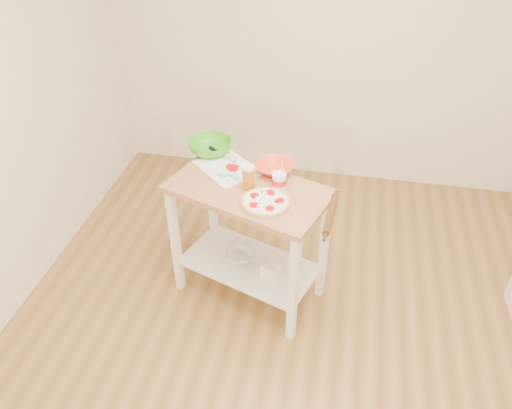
{
  "coord_description": "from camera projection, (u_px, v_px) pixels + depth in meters",
  "views": [
    {
      "loc": [
        0.09,
        -1.92,
        2.66
      ],
      "look_at": [
        -0.41,
        0.57,
        0.78
      ],
      "focal_mm": 35.0,
      "sensor_mm": 36.0,
      "label": 1
    }
  ],
  "objects": [
    {
      "name": "pizza",
      "position": [
        266.0,
        202.0,
        2.95
      ],
      "size": [
        0.29,
        0.29,
        0.05
      ],
      "rotation": [
        0.0,
        0.0,
        -0.09
      ],
      "color": "#E3B661",
      "rests_on": "prep_island"
    },
    {
      "name": "shelf_glass_bowl",
      "position": [
        239.0,
        255.0,
        3.5
      ],
      "size": [
        0.28,
        0.28,
        0.06
      ],
      "primitive_type": "imported",
      "rotation": [
        0.0,
        0.0,
        -0.55
      ],
      "color": "silver",
      "rests_on": "prep_island"
    },
    {
      "name": "yogurt_tub",
      "position": [
        279.0,
        181.0,
        3.06
      ],
      "size": [
        0.09,
        0.09,
        0.19
      ],
      "color": "white",
      "rests_on": "prep_island"
    },
    {
      "name": "orange_bowl",
      "position": [
        274.0,
        168.0,
        3.23
      ],
      "size": [
        0.29,
        0.29,
        0.06
      ],
      "primitive_type": "imported",
      "rotation": [
        0.0,
        0.0,
        -0.2
      ],
      "color": "#FF4E26",
      "rests_on": "prep_island"
    },
    {
      "name": "room_shell",
      "position": [
        318.0,
        187.0,
        2.31
      ],
      "size": [
        4.04,
        4.54,
        2.74
      ],
      "color": "olive",
      "rests_on": "ground"
    },
    {
      "name": "spatula",
      "position": [
        228.0,
        176.0,
        3.18
      ],
      "size": [
        0.16,
        0.06,
        0.01
      ],
      "rotation": [
        0.0,
        0.0,
        -0.4
      ],
      "color": "#36BCAE",
      "rests_on": "cutting_board"
    },
    {
      "name": "prep_island",
      "position": [
        249.0,
        221.0,
        3.25
      ],
      "size": [
        1.11,
        0.84,
        0.9
      ],
      "rotation": [
        0.0,
        0.0,
        -0.33
      ],
      "color": "#B37549",
      "rests_on": "ground"
    },
    {
      "name": "beer_pint",
      "position": [
        248.0,
        177.0,
        3.05
      ],
      "size": [
        0.08,
        0.08,
        0.16
      ],
      "color": "#B8690E",
      "rests_on": "prep_island"
    },
    {
      "name": "green_bowl",
      "position": [
        210.0,
        147.0,
        3.41
      ],
      "size": [
        0.33,
        0.33,
        0.09
      ],
      "primitive_type": "imported",
      "rotation": [
        0.0,
        0.0,
        -0.12
      ],
      "color": "#3FAD17",
      "rests_on": "prep_island"
    },
    {
      "name": "knife",
      "position": [
        219.0,
        153.0,
        3.41
      ],
      "size": [
        0.23,
        0.18,
        0.01
      ],
      "rotation": [
        0.0,
        0.0,
        -0.68
      ],
      "color": "silver",
      "rests_on": "cutting_board"
    },
    {
      "name": "rolling_pin",
      "position": [
        331.0,
        214.0,
        2.85
      ],
      "size": [
        0.07,
        0.37,
        0.04
      ],
      "primitive_type": "cylinder",
      "rotation": [
        1.57,
        0.0,
        -0.07
      ],
      "color": "#522C12",
      "rests_on": "prep_island"
    },
    {
      "name": "cutting_board",
      "position": [
        227.0,
        167.0,
        3.28
      ],
      "size": [
        0.5,
        0.49,
        0.04
      ],
      "rotation": [
        0.0,
        0.0,
        -0.74
      ],
      "color": "white",
      "rests_on": "prep_island"
    },
    {
      "name": "shelf_bin",
      "position": [
        271.0,
        270.0,
        3.34
      ],
      "size": [
        0.14,
        0.14,
        0.11
      ],
      "primitive_type": "cube",
      "rotation": [
        0.0,
        0.0,
        -0.33
      ],
      "color": "white",
      "rests_on": "prep_island"
    }
  ]
}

